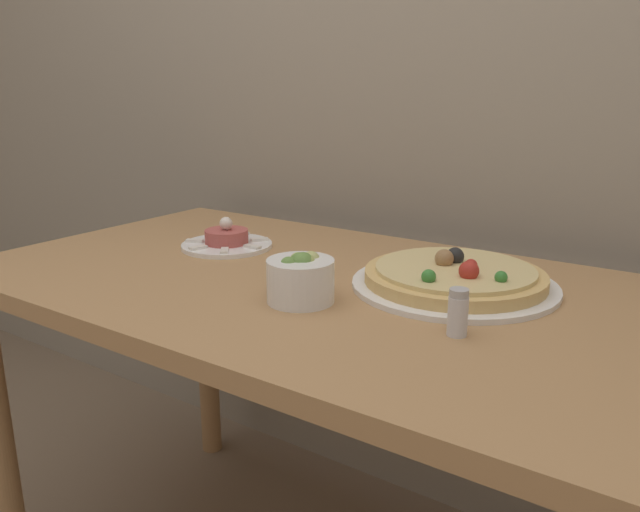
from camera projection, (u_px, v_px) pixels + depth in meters
The scene contains 6 objects.
back_wall at pixel (436, 5), 1.45m from camera, with size 8.00×0.05×2.60m.
dining_table at pixel (312, 328), 1.22m from camera, with size 1.36×0.77×0.76m.
pizza_plate at pixel (455, 278), 1.13m from camera, with size 0.37×0.37×0.07m.
tartare_plate at pixel (227, 241), 1.41m from camera, with size 0.20×0.20×0.07m.
small_bowl at pixel (301, 277), 1.05m from camera, with size 0.12×0.12×0.09m.
salt_shaker at pixel (458, 313), 0.91m from camera, with size 0.03×0.03×0.07m.
Camera 1 is at (0.65, -0.55, 1.12)m, focal length 35.00 mm.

